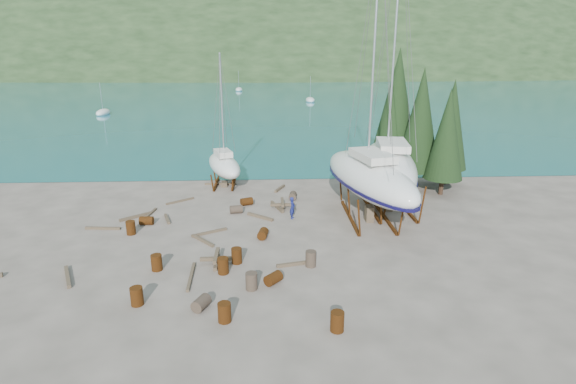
{
  "coord_description": "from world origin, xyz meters",
  "views": [
    {
      "loc": [
        -0.12,
        -24.24,
        11.18
      ],
      "look_at": [
        1.19,
        3.0,
        2.59
      ],
      "focal_mm": 28.0,
      "sensor_mm": 36.0,
      "label": 1
    }
  ],
  "objects_px": {
    "large_sailboat_near": "(369,177)",
    "worker": "(292,208)",
    "large_sailboat_far": "(389,166)",
    "small_sailboat_shore": "(224,165)"
  },
  "relations": [
    {
      "from": "large_sailboat_near",
      "to": "worker",
      "type": "height_order",
      "value": "large_sailboat_near"
    },
    {
      "from": "small_sailboat_shore",
      "to": "worker",
      "type": "relative_size",
      "value": 7.12
    },
    {
      "from": "large_sailboat_near",
      "to": "worker",
      "type": "bearing_deg",
      "value": 164.95
    },
    {
      "from": "large_sailboat_far",
      "to": "worker",
      "type": "height_order",
      "value": "large_sailboat_far"
    },
    {
      "from": "large_sailboat_far",
      "to": "worker",
      "type": "bearing_deg",
      "value": -156.15
    },
    {
      "from": "large_sailboat_far",
      "to": "worker",
      "type": "relative_size",
      "value": 12.61
    },
    {
      "from": "large_sailboat_far",
      "to": "small_sailboat_shore",
      "type": "xyz_separation_m",
      "value": [
        -12.54,
        6.46,
        -1.37
      ]
    },
    {
      "from": "large_sailboat_near",
      "to": "worker",
      "type": "relative_size",
      "value": 12.02
    },
    {
      "from": "large_sailboat_far",
      "to": "worker",
      "type": "distance_m",
      "value": 7.77
    },
    {
      "from": "large_sailboat_far",
      "to": "small_sailboat_shore",
      "type": "height_order",
      "value": "large_sailboat_far"
    }
  ]
}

